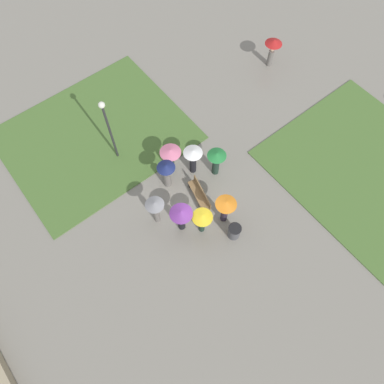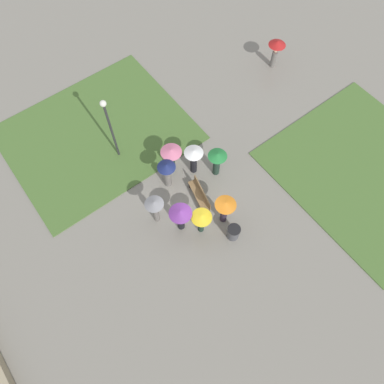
{
  "view_description": "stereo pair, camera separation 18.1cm",
  "coord_description": "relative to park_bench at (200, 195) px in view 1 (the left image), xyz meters",
  "views": [
    {
      "loc": [
        6.21,
        -5.12,
        17.45
      ],
      "look_at": [
        -0.53,
        0.23,
        0.8
      ],
      "focal_mm": 35.0,
      "sensor_mm": 36.0,
      "label": 1
    },
    {
      "loc": [
        6.32,
        -4.98,
        17.45
      ],
      "look_at": [
        -0.53,
        0.23,
        0.8
      ],
      "focal_mm": 35.0,
      "sensor_mm": 36.0,
      "label": 2
    }
  ],
  "objects": [
    {
      "name": "crowd_person_grey",
      "position": [
        -0.42,
        -2.43,
        0.89
      ],
      "size": [
        0.92,
        0.92,
        1.95
      ],
      "rotation": [
        0.0,
        0.0,
        5.82
      ],
      "color": "slate",
      "rests_on": "ground_plane"
    },
    {
      "name": "lawn_patch_near",
      "position": [
        -6.8,
        -2.15,
        -0.44
      ],
      "size": [
        8.19,
        9.89,
        0.06
      ],
      "color": "#4C7033",
      "rests_on": "ground_plane"
    },
    {
      "name": "crowd_person_pink",
      "position": [
        -2.35,
        -0.07,
        0.9
      ],
      "size": [
        1.1,
        1.1,
        1.85
      ],
      "rotation": [
        0.0,
        0.0,
        0.02
      ],
      "color": "#1E3328",
      "rests_on": "ground_plane"
    },
    {
      "name": "trash_bin",
      "position": [
        2.58,
        0.03,
        -0.04
      ],
      "size": [
        0.65,
        0.65,
        0.87
      ],
      "color": "#4C4C51",
      "rests_on": "ground_plane"
    },
    {
      "name": "crowd_person_orange",
      "position": [
        1.6,
        0.22,
        0.91
      ],
      "size": [
        1.03,
        1.03,
        1.93
      ],
      "rotation": [
        0.0,
        0.0,
        0.46
      ],
      "color": "#2D2333",
      "rests_on": "ground_plane"
    },
    {
      "name": "crowd_person_navy",
      "position": [
        -1.75,
        -0.79,
        0.74
      ],
      "size": [
        0.93,
        0.93,
        1.9
      ],
      "rotation": [
        0.0,
        0.0,
        6.19
      ],
      "color": "slate",
      "rests_on": "ground_plane"
    },
    {
      "name": "crowd_person_white",
      "position": [
        -1.59,
        0.78,
        0.81
      ],
      "size": [
        0.99,
        0.99,
        1.9
      ],
      "rotation": [
        0.0,
        0.0,
        3.29
      ],
      "color": "black",
      "rests_on": "ground_plane"
    },
    {
      "name": "lawn_patch_far",
      "position": [
        4.14,
        8.19,
        -0.44
      ],
      "size": [
        9.43,
        8.65,
        0.06
      ],
      "color": "#4C7033",
      "rests_on": "ground_plane"
    },
    {
      "name": "crowd_person_green",
      "position": [
        -0.77,
        1.65,
        0.76
      ],
      "size": [
        0.99,
        0.99,
        1.82
      ],
      "rotation": [
        0.0,
        0.0,
        6.25
      ],
      "color": "#1E3328",
      "rests_on": "ground_plane"
    },
    {
      "name": "crowd_person_purple",
      "position": [
        0.64,
        -1.7,
        0.88
      ],
      "size": [
        1.11,
        1.11,
        1.85
      ],
      "rotation": [
        0.0,
        0.0,
        1.15
      ],
      "color": "black",
      "rests_on": "ground_plane"
    },
    {
      "name": "park_bench",
      "position": [
        0.0,
        0.0,
        0.0
      ],
      "size": [
        1.96,
        0.85,
        0.9
      ],
      "rotation": [
        0.0,
        0.0,
        -0.23
      ],
      "color": "brown",
      "rests_on": "ground_plane"
    },
    {
      "name": "crowd_person_yellow",
      "position": [
        1.36,
        -1.02,
        0.83
      ],
      "size": [
        1.0,
        1.0,
        1.73
      ],
      "rotation": [
        0.0,
        0.0,
        4.54
      ],
      "color": "#1E3328",
      "rests_on": "ground_plane"
    },
    {
      "name": "lone_walker_mid_plaza",
      "position": [
        -4.71,
        9.44,
        0.94
      ],
      "size": [
        1.04,
        1.04,
        1.92
      ],
      "rotation": [
        0.0,
        0.0,
        1.56
      ],
      "color": "slate",
      "rests_on": "ground_plane"
    },
    {
      "name": "ground_plane",
      "position": [
        0.28,
        -0.57,
        -0.47
      ],
      "size": [
        90.0,
        90.0,
        0.0
      ],
      "primitive_type": "plane",
      "color": "gray"
    },
    {
      "name": "lamp_post",
      "position": [
        -4.88,
        -1.9,
        2.35
      ],
      "size": [
        0.32,
        0.32,
        4.4
      ],
      "color": "#2D2D30",
      "rests_on": "ground_plane"
    }
  ]
}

